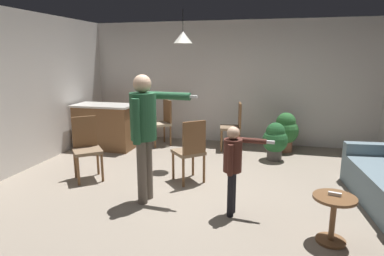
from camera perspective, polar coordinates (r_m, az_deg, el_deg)
The scene contains 14 objects.
ground at distance 4.74m, azimuth 0.76°, elevation -11.82°, with size 7.68×7.68×0.00m, color gray.
wall_back at distance 7.49m, azimuth 6.42°, elevation 7.80°, with size 6.40×0.10×2.70m, color silver.
kitchen_counter at distance 7.20m, azimuth -14.85°, elevation 0.26°, with size 1.26×0.66×0.95m.
side_table_by_couch at distance 3.85m, azimuth 23.31°, elevation -13.49°, with size 0.44×0.44×0.52m.
person_adult at distance 4.33m, azimuth -8.25°, elevation 0.57°, with size 0.86×0.50×1.72m.
person_child at distance 4.02m, azimuth 7.20°, elevation -5.72°, with size 0.60×0.33×1.13m.
dining_chair_by_counter at distance 5.05m, azimuth -0.25°, elevation -3.65°, with size 0.59×0.59×1.00m.
dining_chair_near_wall at distance 7.28m, azimuth -5.10°, elevation 1.29°, with size 0.59×0.59×1.00m.
dining_chair_centre_back at distance 5.50m, azimuth -17.86°, elevation -2.93°, with size 0.59×0.59×1.00m.
dining_chair_spare at distance 6.90m, azimuth 7.29°, elevation 0.62°, with size 0.49×0.49×1.00m.
potted_plant_corner at distance 6.39m, azimuth 14.22°, elevation -1.95°, with size 0.47×0.47×0.73m.
potted_plant_by_wall at distance 7.02m, azimuth 15.92°, elevation -0.35°, with size 0.53×0.53×0.82m.
spare_remote_on_table at distance 3.79m, azimuth 23.55°, elevation -10.47°, with size 0.04×0.13×0.04m, color white.
ceiling_light_pendant at distance 5.75m, azimuth -1.57°, elevation 15.47°, with size 0.32×0.32×0.55m.
Camera 1 is at (0.98, -4.21, 1.94)m, focal length 30.73 mm.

